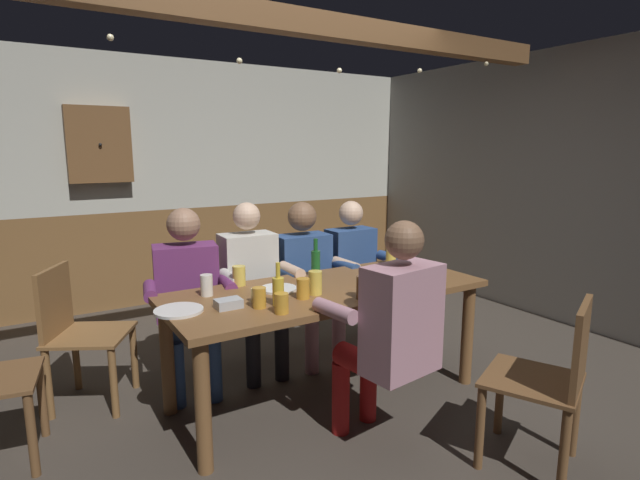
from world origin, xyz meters
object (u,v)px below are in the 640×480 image
at_px(dining_table, 327,302).
at_px(bottle_1, 316,262).
at_px(chair_empty_near_left, 77,331).
at_px(table_candle, 254,295).
at_px(person_2, 307,272).
at_px(pint_glass_0, 303,288).
at_px(pint_glass_3, 281,303).
at_px(plate_0, 278,289).
at_px(pint_glass_1, 391,255).
at_px(chair_empty_near_right, 550,379).
at_px(person_4, 392,327).
at_px(bottle_0, 278,290).
at_px(condiment_caddy, 228,304).
at_px(pint_glass_7, 259,298).
at_px(pint_glass_4, 207,285).
at_px(pint_glass_5, 315,283).
at_px(wall_dart_cabinet, 99,145).
at_px(person_3, 356,268).
at_px(person_1, 252,280).
at_px(plate_1, 179,310).
at_px(person_0, 188,289).
at_px(pint_glass_6, 363,287).
at_px(pint_glass_2, 239,276).

bearing_deg(dining_table, bottle_1, 72.77).
bearing_deg(chair_empty_near_left, table_candle, 75.86).
height_order(person_2, table_candle, person_2).
xyz_separation_m(chair_empty_near_left, pint_glass_0, (1.12, -0.87, 0.32)).
bearing_deg(pint_glass_3, plate_0, 65.43).
bearing_deg(table_candle, pint_glass_1, 14.41).
bearing_deg(chair_empty_near_right, chair_empty_near_left, 109.83).
height_order(person_4, pint_glass_3, person_4).
height_order(chair_empty_near_right, bottle_0, bottle_0).
distance_m(condiment_caddy, pint_glass_3, 0.31).
relative_size(chair_empty_near_left, pint_glass_0, 7.42).
distance_m(bottle_0, pint_glass_0, 0.19).
bearing_deg(pint_glass_7, dining_table, 15.60).
distance_m(pint_glass_4, pint_glass_5, 0.64).
bearing_deg(wall_dart_cabinet, plate_0, -75.83).
bearing_deg(person_3, plate_0, 27.66).
bearing_deg(chair_empty_near_right, person_3, 61.10).
xyz_separation_m(chair_empty_near_right, pint_glass_0, (-0.79, 1.06, 0.32)).
relative_size(person_1, bottle_0, 5.01).
relative_size(person_2, person_3, 1.01).
height_order(table_candle, pint_glass_7, pint_glass_7).
xyz_separation_m(pint_glass_3, wall_dart_cabinet, (-0.43, 2.84, 0.83)).
bearing_deg(person_4, pint_glass_0, 106.46).
xyz_separation_m(person_1, plate_1, (-0.70, -0.63, 0.07)).
distance_m(person_1, condiment_caddy, 0.84).
relative_size(plate_1, pint_glass_3, 2.39).
xyz_separation_m(plate_1, bottle_1, (1.01, 0.27, 0.09)).
height_order(dining_table, bottle_0, bottle_0).
bearing_deg(bottle_1, person_0, 155.17).
xyz_separation_m(plate_0, pint_glass_6, (0.34, -0.41, 0.06)).
height_order(bottle_0, pint_glass_2, bottle_0).
height_order(chair_empty_near_left, pint_glass_1, pint_glass_1).
bearing_deg(person_0, bottle_0, 119.83).
xyz_separation_m(person_0, person_4, (0.68, -1.28, 0.01)).
height_order(person_0, pint_glass_6, person_0).
relative_size(person_4, table_candle, 15.55).
bearing_deg(bottle_0, pint_glass_1, 21.01).
height_order(chair_empty_near_left, bottle_1, bottle_1).
bearing_deg(pint_glass_5, person_4, -77.00).
bearing_deg(pint_glass_5, person_0, 127.23).
height_order(dining_table, bottle_1, bottle_1).
relative_size(plate_0, plate_1, 0.88).
height_order(person_3, bottle_0, person_3).
relative_size(chair_empty_near_right, pint_glass_2, 7.07).
bearing_deg(chair_empty_near_left, bottle_0, 74.52).
distance_m(person_3, pint_glass_4, 1.44).
bearing_deg(person_4, dining_table, 81.53).
bearing_deg(condiment_caddy, plate_0, 23.75).
distance_m(pint_glass_1, pint_glass_5, 0.95).
bearing_deg(pint_glass_1, bottle_0, -158.99).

